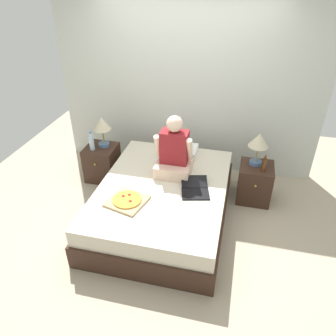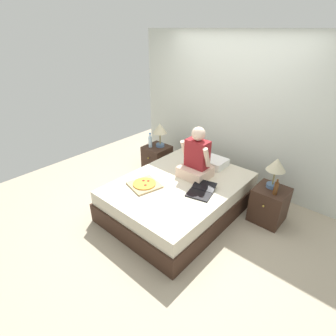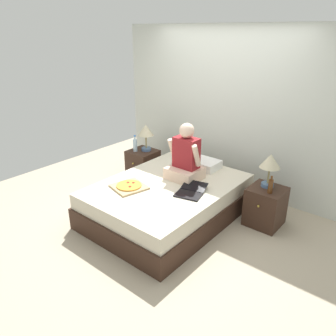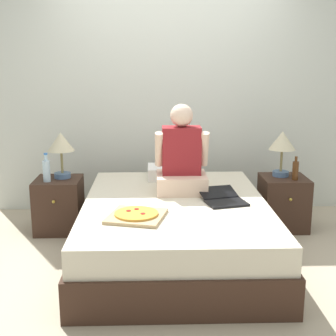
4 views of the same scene
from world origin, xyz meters
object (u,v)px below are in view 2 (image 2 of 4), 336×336
object	(u,v)px
bed	(179,196)
pizza_box	(144,184)
water_bottle	(150,141)
laptop	(201,192)
beer_bottle	(276,188)
nightstand_left	(157,159)
person_seated	(196,159)
lamp_on_left_nightstand	(160,130)
nightstand_right	(269,205)
lamp_on_right_nightstand	(276,167)

from	to	relation	value
bed	pizza_box	size ratio (longest dim) A/B	4.33
water_bottle	laptop	bearing A→B (deg)	-21.25
bed	beer_bottle	bearing A→B (deg)	26.06
water_bottle	laptop	world-z (taller)	water_bottle
nightstand_left	beer_bottle	size ratio (longest dim) A/B	2.28
person_seated	laptop	world-z (taller)	person_seated
lamp_on_left_nightstand	beer_bottle	distance (m)	2.27
beer_bottle	person_seated	size ratio (longest dim) A/B	0.29
pizza_box	person_seated	bearing A→B (deg)	61.99
nightstand_right	laptop	xyz separation A→B (m)	(-0.71, -0.71, 0.26)
water_bottle	beer_bottle	bearing A→B (deg)	-0.24
nightstand_left	water_bottle	distance (m)	0.39
bed	lamp_on_right_nightstand	world-z (taller)	lamp_on_right_nightstand
water_bottle	lamp_on_right_nightstand	size ratio (longest dim) A/B	0.61
pizza_box	beer_bottle	bearing A→B (deg)	33.54
lamp_on_left_nightstand	pizza_box	xyz separation A→B (m)	(0.76, -1.14, -0.33)
bed	beer_bottle	world-z (taller)	beer_bottle
bed	lamp_on_right_nightstand	size ratio (longest dim) A/B	4.69
nightstand_left	laptop	bearing A→B (deg)	-25.12
lamp_on_left_nightstand	lamp_on_right_nightstand	bearing A→B (deg)	0.00
water_bottle	laptop	xyz separation A→B (m)	(1.59, -0.62, -0.11)
lamp_on_right_nightstand	laptop	size ratio (longest dim) A/B	0.94
nightstand_right	lamp_on_right_nightstand	bearing A→B (deg)	120.93
nightstand_left	water_bottle	xyz separation A→B (m)	(-0.08, -0.09, 0.37)
person_seated	pizza_box	distance (m)	0.85
laptop	nightstand_right	bearing A→B (deg)	44.90
person_seated	nightstand_right	bearing A→B (deg)	19.83
nightstand_right	person_seated	world-z (taller)	person_seated
bed	nightstand_left	xyz separation A→B (m)	(-1.11, 0.68, 0.01)
person_seated	water_bottle	bearing A→B (deg)	167.18
water_bottle	pizza_box	distance (m)	1.34
lamp_on_left_nightstand	water_bottle	world-z (taller)	lamp_on_left_nightstand
pizza_box	lamp_on_left_nightstand	bearing A→B (deg)	123.70
bed	nightstand_right	xyz separation A→B (m)	(1.11, 0.68, 0.01)
nightstand_left	beer_bottle	bearing A→B (deg)	-2.49
bed	lamp_on_left_nightstand	size ratio (longest dim) A/B	4.69
nightstand_left	pizza_box	distance (m)	1.38
nightstand_right	beer_bottle	bearing A→B (deg)	-54.99
water_bottle	lamp_on_right_nightstand	distance (m)	2.29
nightstand_left	pizza_box	size ratio (longest dim) A/B	1.08
bed	water_bottle	distance (m)	1.39
water_bottle	pizza_box	size ratio (longest dim) A/B	0.57
beer_bottle	nightstand_right	bearing A→B (deg)	125.01
laptop	beer_bottle	bearing A→B (deg)	37.93
person_seated	nightstand_left	bearing A→B (deg)	162.30
lamp_on_right_nightstand	pizza_box	size ratio (longest dim) A/B	0.92
water_bottle	laptop	distance (m)	1.71
nightstand_right	lamp_on_right_nightstand	distance (m)	0.59
nightstand_right	lamp_on_right_nightstand	world-z (taller)	lamp_on_right_nightstand
lamp_on_left_nightstand	nightstand_left	bearing A→B (deg)	-128.62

